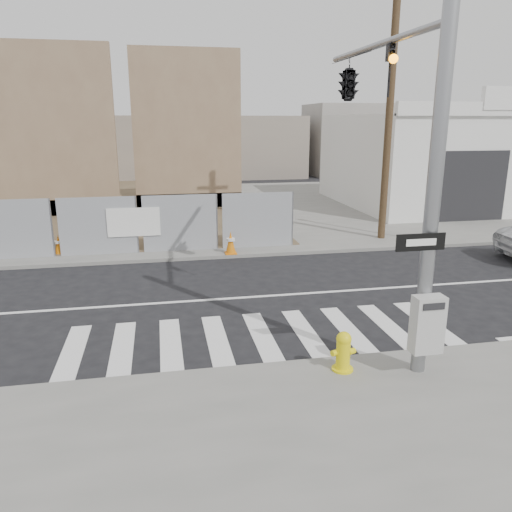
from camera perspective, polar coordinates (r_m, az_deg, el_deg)
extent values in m
plane|color=black|center=(13.50, -1.50, -4.79)|extent=(100.00, 100.00, 0.00)
cube|color=slate|center=(26.98, -6.47, 5.39)|extent=(50.00, 20.00, 0.12)
cylinder|color=gray|center=(9.02, 19.75, 8.00)|extent=(0.26, 0.26, 7.00)
cylinder|color=gray|center=(11.38, 13.87, 22.40)|extent=(0.14, 5.20, 0.14)
cube|color=#B2B2AF|center=(9.37, 18.99, -7.40)|extent=(0.55, 0.30, 1.05)
cube|color=black|center=(8.93, 18.31, 1.52)|extent=(0.90, 0.03, 0.30)
cube|color=silver|center=(8.91, 18.37, 1.49)|extent=(0.55, 0.01, 0.12)
imported|color=black|center=(10.78, 15.07, 19.80)|extent=(0.16, 0.20, 1.00)
imported|color=black|center=(12.80, 10.57, 19.25)|extent=(0.53, 2.48, 1.00)
cylinder|color=gray|center=(19.95, 19.63, 8.89)|extent=(0.12, 0.12, 5.20)
imported|color=black|center=(19.87, 20.29, 16.05)|extent=(0.16, 0.20, 1.00)
cube|color=brown|center=(25.99, -22.54, 12.99)|extent=(6.00, 0.50, 8.00)
cube|color=brown|center=(26.69, -21.60, 5.31)|extent=(6.00, 1.30, 0.80)
cube|color=brown|center=(26.56, -7.84, 14.00)|extent=(5.50, 0.50, 8.00)
cube|color=brown|center=(27.27, -7.62, 6.43)|extent=(5.50, 1.30, 0.80)
cube|color=silver|center=(30.23, 21.51, 10.20)|extent=(12.00, 10.00, 4.80)
cube|color=black|center=(25.03, 23.51, 7.32)|extent=(3.40, 0.06, 3.20)
cylinder|color=#483721|center=(19.96, 15.05, 16.16)|extent=(0.28, 0.28, 10.00)
cylinder|color=yellow|center=(9.68, 9.84, -12.58)|extent=(0.53, 0.53, 0.04)
cylinder|color=yellow|center=(9.55, 9.92, -11.09)|extent=(0.34, 0.34, 0.60)
sphere|color=yellow|center=(9.41, 10.01, -9.34)|extent=(0.28, 0.28, 0.28)
cylinder|color=yellow|center=(9.47, 9.01, -10.87)|extent=(0.17, 0.16, 0.11)
cylinder|color=yellow|center=(9.58, 10.85, -10.65)|extent=(0.17, 0.16, 0.11)
cube|color=orange|center=(18.63, -21.52, 0.21)|extent=(0.44, 0.44, 0.03)
cone|color=orange|center=(18.56, -21.62, 1.21)|extent=(0.39, 0.39, 0.70)
cylinder|color=silver|center=(18.53, -21.65, 1.51)|extent=(0.27, 0.27, 0.08)
cube|color=orange|center=(17.48, -2.90, 0.34)|extent=(0.41, 0.41, 0.03)
cone|color=orange|center=(17.39, -2.92, 1.54)|extent=(0.37, 0.37, 0.79)
cylinder|color=silver|center=(17.36, -2.92, 1.90)|extent=(0.30, 0.30, 0.09)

